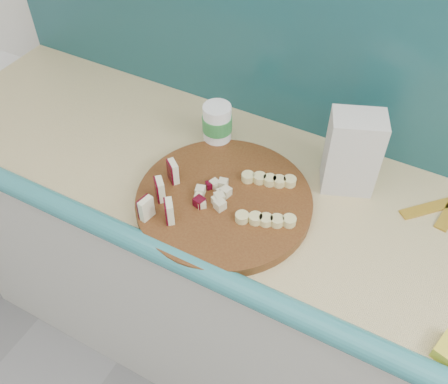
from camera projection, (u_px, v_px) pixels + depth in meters
kitchen_counter at (275, 293)px, 1.62m from camera, size 2.20×0.63×0.91m
backsplash at (341, 61)px, 1.28m from camera, size 2.20×0.02×0.50m
cutting_board at (224, 201)px, 1.27m from camera, size 0.58×0.58×0.03m
apple_wedges at (162, 195)px, 1.22m from camera, size 0.10×0.18×0.06m
apple_chunks at (213, 193)px, 1.25m from camera, size 0.07×0.08×0.02m
banana_slices at (268, 199)px, 1.24m from camera, size 0.18×0.20×0.02m
flour_bag at (352, 153)px, 1.25m from camera, size 0.16×0.13×0.22m
canister at (217, 125)px, 1.39m from camera, size 0.08×0.08×0.14m
banana_peel at (448, 215)px, 1.25m from camera, size 0.20×0.17×0.01m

